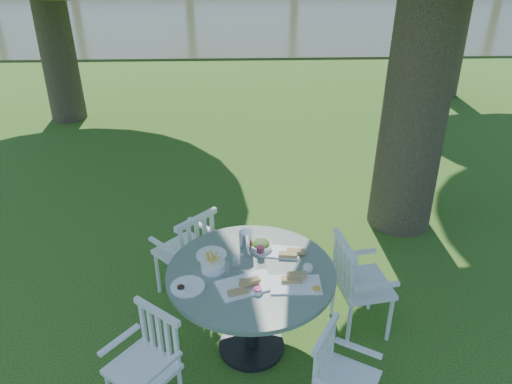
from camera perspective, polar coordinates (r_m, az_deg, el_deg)
ground at (r=5.27m, az=0.08°, el=-9.18°), size 140.00×140.00×0.00m
table at (r=4.05m, az=-0.55°, el=-10.89°), size 1.33×1.33×0.82m
chair_ne at (r=4.39m, az=11.11°, el=-9.78°), size 0.51×0.54×0.93m
chair_nw at (r=4.72m, az=-7.51°, el=-6.40°), size 0.64×0.64×0.93m
chair_sw at (r=3.82m, az=-11.98°, el=-17.80°), size 0.59×0.59×0.86m
chair_se at (r=3.71m, az=9.15°, el=-19.72°), size 0.54×0.55×0.82m
tableware at (r=3.97m, az=-1.37°, el=-8.00°), size 1.13×0.74×0.22m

